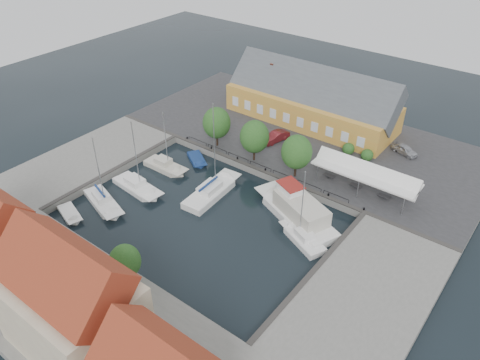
# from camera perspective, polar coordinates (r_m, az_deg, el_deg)

# --- Properties ---
(ground) EXTENTS (140.00, 140.00, 0.00)m
(ground) POSITION_cam_1_polar(r_m,az_deg,el_deg) (60.35, -3.47, -3.72)
(ground) COLOR black
(ground) RESTS_ON ground
(north_quay) EXTENTS (56.00, 26.00, 1.00)m
(north_quay) POSITION_cam_1_polar(r_m,az_deg,el_deg) (75.95, 7.85, 5.10)
(north_quay) COLOR #2D2D30
(north_quay) RESTS_ON ground
(west_quay) EXTENTS (12.00, 24.00, 1.00)m
(west_quay) POSITION_cam_1_polar(r_m,az_deg,el_deg) (73.14, -17.79, 2.44)
(west_quay) COLOR slate
(west_quay) RESTS_ON ground
(east_quay) EXTENTS (12.00, 24.00, 1.00)m
(east_quay) POSITION_cam_1_polar(r_m,az_deg,el_deg) (50.51, 14.88, -13.63)
(east_quay) COLOR slate
(east_quay) RESTS_ON ground
(south_bank) EXTENTS (56.00, 14.00, 1.00)m
(south_bank) POSITION_cam_1_polar(r_m,az_deg,el_deg) (50.53, -19.63, -14.74)
(south_bank) COLOR slate
(south_bank) RESTS_ON ground
(quay_edge_fittings) EXTENTS (56.00, 24.72, 0.40)m
(quay_edge_fittings) POSITION_cam_1_polar(r_m,az_deg,el_deg) (62.63, -0.68, -0.85)
(quay_edge_fittings) COLOR #383533
(quay_edge_fittings) RESTS_ON north_quay
(warehouse) EXTENTS (28.56, 14.00, 9.55)m
(warehouse) POSITION_cam_1_polar(r_m,az_deg,el_deg) (79.53, 8.45, 9.61)
(warehouse) COLOR gold
(warehouse) RESTS_ON north_quay
(tent_canopy) EXTENTS (14.00, 4.00, 2.83)m
(tent_canopy) POSITION_cam_1_polar(r_m,az_deg,el_deg) (62.68, 15.06, 0.75)
(tent_canopy) COLOR white
(tent_canopy) RESTS_ON north_quay
(quay_trees) EXTENTS (18.20, 4.20, 6.30)m
(quay_trees) POSITION_cam_1_polar(r_m,az_deg,el_deg) (66.58, 1.78, 5.30)
(quay_trees) COLOR black
(quay_trees) RESTS_ON north_quay
(car_silver) EXTENTS (4.48, 2.92, 1.42)m
(car_silver) POSITION_cam_1_polar(r_m,az_deg,el_deg) (73.85, 19.43, 3.51)
(car_silver) COLOR #ABACB3
(car_silver) RESTS_ON north_quay
(car_red) EXTENTS (2.72, 5.00, 1.56)m
(car_red) POSITION_cam_1_polar(r_m,az_deg,el_deg) (73.13, 4.36, 5.27)
(car_red) COLOR maroon
(car_red) RESTS_ON north_quay
(center_sailboat) EXTENTS (3.69, 10.26, 13.65)m
(center_sailboat) POSITION_cam_1_polar(r_m,az_deg,el_deg) (62.88, -3.50, -1.54)
(center_sailboat) COLOR white
(center_sailboat) RESTS_ON ground
(trawler) EXTENTS (13.81, 8.86, 5.00)m
(trawler) POSITION_cam_1_polar(r_m,az_deg,el_deg) (58.70, 7.01, -3.94)
(trawler) COLOR white
(trawler) RESTS_ON ground
(east_boat_a) EXTENTS (7.16, 4.92, 10.00)m
(east_boat_a) POSITION_cam_1_polar(r_m,az_deg,el_deg) (56.05, 7.66, -7.16)
(east_boat_a) COLOR white
(east_boat_a) RESTS_ON ground
(west_boat_b) EXTENTS (7.18, 2.50, 9.91)m
(west_boat_b) POSITION_cam_1_polar(r_m,az_deg,el_deg) (69.09, -9.12, 1.56)
(west_boat_b) COLOR beige
(west_boat_b) RESTS_ON ground
(west_boat_c) EXTENTS (8.56, 3.45, 11.28)m
(west_boat_c) POSITION_cam_1_polar(r_m,az_deg,el_deg) (65.43, -12.43, -0.91)
(west_boat_c) COLOR white
(west_boat_c) RESTS_ON ground
(west_boat_d) EXTENTS (8.45, 4.71, 11.00)m
(west_boat_d) POSITION_cam_1_polar(r_m,az_deg,el_deg) (63.59, -16.31, -2.71)
(west_boat_d) COLOR white
(west_boat_d) RESTS_ON ground
(launch_sw) EXTENTS (5.09, 3.13, 0.98)m
(launch_sw) POSITION_cam_1_polar(r_m,az_deg,el_deg) (63.14, -19.99, -4.02)
(launch_sw) COLOR white
(launch_sw) RESTS_ON ground
(launch_nw) EXTENTS (5.04, 4.18, 0.88)m
(launch_nw) POSITION_cam_1_polar(r_m,az_deg,el_deg) (70.50, -5.27, 2.44)
(launch_nw) COLOR navy
(launch_nw) RESTS_ON ground
(townhouses) EXTENTS (36.30, 8.50, 12.00)m
(townhouses) POSITION_cam_1_polar(r_m,az_deg,el_deg) (44.88, -21.81, -13.02)
(townhouses) COLOR beige
(townhouses) RESTS_ON south_bank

